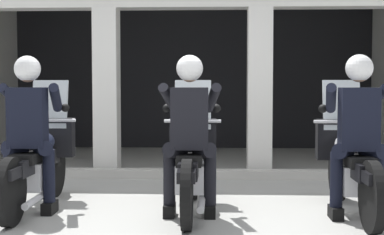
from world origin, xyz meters
The scene contains 9 objects.
ground_plane centered at (0.00, 3.00, 0.00)m, with size 80.00×80.00×0.00m, color #999993.
station_building centered at (-0.23, 4.37, 1.86)m, with size 7.81×3.94×3.00m.
kerb_strip centered at (-0.23, 1.97, 0.06)m, with size 7.31×0.24×0.12m, color #B7B5AD.
motorcycle_left centered at (-1.61, 0.06, 0.50)m, with size 0.62×2.04×1.35m.
police_officer_left centered at (-1.62, -0.22, 0.94)m, with size 0.63×0.61×1.58m.
motorcycle_center centered at (0.00, -0.01, 0.50)m, with size 0.62×2.04×1.35m.
police_officer_center centered at (0.00, -0.29, 0.94)m, with size 0.63×0.61×1.58m.
motorcycle_right centered at (1.62, -0.04, 0.50)m, with size 0.62×2.04×1.35m.
police_officer_right centered at (1.62, -0.32, 0.94)m, with size 0.63×0.61×1.58m.
Camera 1 is at (0.26, -5.80, 1.30)m, focal length 53.02 mm.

